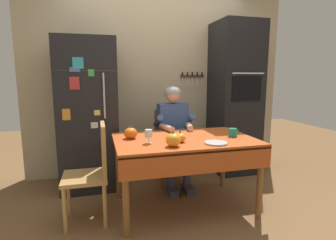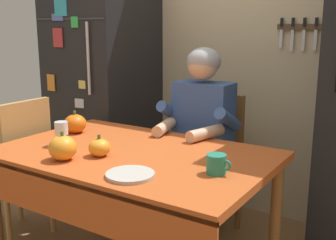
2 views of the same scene
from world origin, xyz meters
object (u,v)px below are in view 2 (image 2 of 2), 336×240
at_px(chair_left_side, 18,164).
at_px(serving_tray, 130,175).
at_px(refrigerator, 104,86).
at_px(pumpkin_small, 99,148).
at_px(chair_behind_person, 211,157).
at_px(pumpkin_large, 63,148).
at_px(pumpkin_medium, 75,124).
at_px(seated_person, 198,130).
at_px(dining_table, 131,168).
at_px(wine_glass, 61,129).
at_px(coffee_mug, 217,164).

xyz_separation_m(chair_left_side, serving_tray, (1.11, -0.27, 0.24)).
xyz_separation_m(refrigerator, pumpkin_small, (0.86, -1.01, -0.12)).
distance_m(chair_behind_person, pumpkin_large, 1.13).
xyz_separation_m(pumpkin_medium, pumpkin_small, (0.44, -0.27, -0.01)).
height_order(refrigerator, pumpkin_large, refrigerator).
bearing_deg(seated_person, refrigerator, 164.57).
distance_m(dining_table, wine_glass, 0.44).
xyz_separation_m(seated_person, coffee_mug, (0.45, -0.65, 0.05)).
bearing_deg(wine_glass, pumpkin_medium, 120.17).
bearing_deg(dining_table, wine_glass, -165.85).
distance_m(chair_left_side, serving_tray, 1.17).
height_order(seated_person, chair_left_side, seated_person).
xyz_separation_m(coffee_mug, pumpkin_medium, (-1.04, 0.19, 0.01)).
relative_size(pumpkin_large, pumpkin_small, 1.29).
distance_m(dining_table, chair_left_side, 0.91).
xyz_separation_m(seated_person, pumpkin_large, (-0.26, -0.87, 0.06)).
height_order(chair_behind_person, pumpkin_medium, chair_behind_person).
relative_size(chair_left_side, wine_glass, 7.05).
relative_size(dining_table, pumpkin_medium, 10.38).
bearing_deg(wine_glass, pumpkin_large, -42.16).
distance_m(wine_glass, pumpkin_medium, 0.28).
bearing_deg(chair_behind_person, refrigerator, 174.89).
xyz_separation_m(seated_person, pumpkin_small, (-0.15, -0.73, 0.05)).
distance_m(coffee_mug, wine_glass, 0.90).
relative_size(coffee_mug, serving_tray, 0.54).
relative_size(coffee_mug, pumpkin_large, 0.81).
bearing_deg(chair_left_side, pumpkin_medium, 21.50).
bearing_deg(chair_behind_person, coffee_mug, -61.99).
relative_size(seated_person, serving_tray, 5.87).
height_order(pumpkin_medium, serving_tray, pumpkin_medium).
bearing_deg(serving_tray, pumpkin_large, 179.34).
height_order(seated_person, wine_glass, seated_person).
distance_m(chair_behind_person, serving_tray, 1.10).
height_order(chair_behind_person, pumpkin_small, chair_behind_person).
height_order(chair_left_side, pumpkin_large, chair_left_side).
relative_size(dining_table, chair_behind_person, 1.51).
bearing_deg(coffee_mug, chair_behind_person, 118.01).
bearing_deg(coffee_mug, seated_person, 124.47).
bearing_deg(refrigerator, pumpkin_medium, -60.41).
xyz_separation_m(chair_left_side, wine_glass, (0.51, -0.09, 0.32)).
bearing_deg(dining_table, refrigerator, 137.09).
xyz_separation_m(seated_person, pumpkin_medium, (-0.59, -0.46, 0.06)).
height_order(wine_glass, serving_tray, wine_glass).
bearing_deg(pumpkin_small, chair_left_side, 171.29).
bearing_deg(wine_glass, chair_left_side, 169.86).
bearing_deg(chair_left_side, pumpkin_small, -8.71).
bearing_deg(dining_table, pumpkin_medium, 165.15).
height_order(refrigerator, pumpkin_small, refrigerator).
distance_m(chair_left_side, pumpkin_medium, 0.49).
bearing_deg(wine_glass, refrigerator, 119.73).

